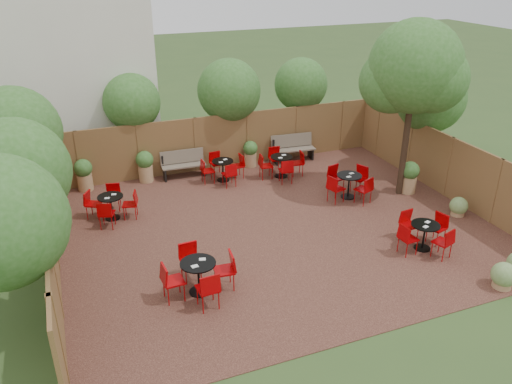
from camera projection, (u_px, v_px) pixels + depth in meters
name	position (u px, v px, depth m)	size (l,w,h in m)	color
ground	(277.00, 228.00, 14.84)	(80.00, 80.00, 0.00)	#354F23
courtyard_paving	(277.00, 227.00, 14.84)	(12.00, 10.00, 0.02)	#391E17
fence_back	(222.00, 141.00, 18.63)	(12.00, 0.08, 2.00)	brown
fence_left	(51.00, 235.00, 12.43)	(0.08, 10.00, 2.00)	brown
fence_right	(449.00, 167.00, 16.41)	(0.08, 10.00, 2.00)	brown
neighbour_building	(75.00, 52.00, 18.40)	(5.00, 4.00, 8.00)	beige
overhang_foliage	(172.00, 126.00, 14.74)	(15.77, 10.60, 2.55)	#2D5C1D
courtyard_tree	(414.00, 72.00, 15.23)	(2.91, 2.83, 5.56)	black
park_bench_left	(183.00, 163.00, 18.00)	(1.55, 0.55, 0.95)	brown
park_bench_right	(293.00, 147.00, 19.40)	(1.66, 0.66, 1.00)	brown
bistro_tables	(265.00, 202.00, 15.31)	(9.08, 7.84, 0.94)	black
planters	(217.00, 167.00, 17.43)	(10.52, 4.69, 1.10)	#A07950
low_shrubs	(497.00, 252.00, 13.00)	(2.16, 3.90, 0.71)	#A07950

